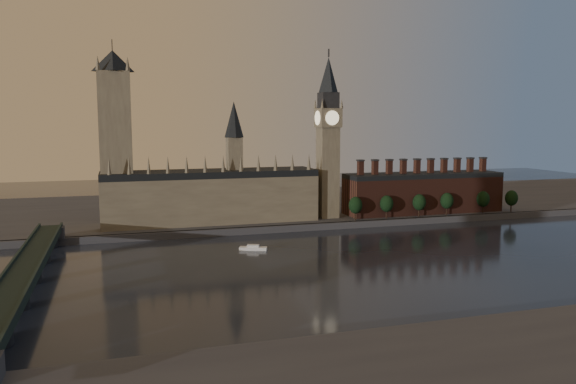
# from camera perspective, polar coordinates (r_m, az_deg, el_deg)

# --- Properties ---
(ground) EXTENTS (900.00, 900.00, 0.00)m
(ground) POSITION_cam_1_polar(r_m,az_deg,el_deg) (264.56, 10.63, -7.28)
(ground) COLOR black
(ground) RESTS_ON ground
(north_bank) EXTENTS (900.00, 182.00, 4.00)m
(north_bank) POSITION_cam_1_polar(r_m,az_deg,el_deg) (426.71, -0.54, -1.44)
(north_bank) COLOR #434348
(north_bank) RESTS_ON ground
(palace_of_westminster) EXTENTS (130.00, 30.30, 74.00)m
(palace_of_westminster) POSITION_cam_1_polar(r_m,az_deg,el_deg) (348.64, -7.75, -0.16)
(palace_of_westminster) COLOR #7C7258
(palace_of_westminster) RESTS_ON north_bank
(victoria_tower) EXTENTS (24.00, 24.00, 108.00)m
(victoria_tower) POSITION_cam_1_polar(r_m,az_deg,el_deg) (341.52, -17.14, 5.75)
(victoria_tower) COLOR #7C7258
(victoria_tower) RESTS_ON north_bank
(big_ben) EXTENTS (15.00, 15.00, 107.00)m
(big_ben) POSITION_cam_1_polar(r_m,az_deg,el_deg) (360.95, 4.08, 5.74)
(big_ben) COLOR #7C7258
(big_ben) RESTS_ON north_bank
(chimney_block) EXTENTS (110.00, 25.00, 37.00)m
(chimney_block) POSITION_cam_1_polar(r_m,az_deg,el_deg) (394.45, 13.56, -0.02)
(chimney_block) COLOR #4B251C
(chimney_block) RESTS_ON north_bank
(embankment_tree_0) EXTENTS (8.60, 8.60, 14.88)m
(embankment_tree_0) POSITION_cam_1_polar(r_m,az_deg,el_deg) (355.02, 6.87, -1.34)
(embankment_tree_0) COLOR black
(embankment_tree_0) RESTS_ON north_bank
(embankment_tree_1) EXTENTS (8.60, 8.60, 14.88)m
(embankment_tree_1) POSITION_cam_1_polar(r_m,az_deg,el_deg) (364.48, 9.99, -1.18)
(embankment_tree_1) COLOR black
(embankment_tree_1) RESTS_ON north_bank
(embankment_tree_2) EXTENTS (8.60, 8.60, 14.88)m
(embankment_tree_2) POSITION_cam_1_polar(r_m,az_deg,el_deg) (375.17, 13.19, -1.03)
(embankment_tree_2) COLOR black
(embankment_tree_2) RESTS_ON north_bank
(embankment_tree_3) EXTENTS (8.60, 8.60, 14.88)m
(embankment_tree_3) POSITION_cam_1_polar(r_m,az_deg,el_deg) (387.24, 15.84, -0.86)
(embankment_tree_3) COLOR black
(embankment_tree_3) RESTS_ON north_bank
(embankment_tree_4) EXTENTS (8.60, 8.60, 14.88)m
(embankment_tree_4) POSITION_cam_1_polar(r_m,az_deg,el_deg) (403.40, 19.21, -0.68)
(embankment_tree_4) COLOR black
(embankment_tree_4) RESTS_ON north_bank
(embankment_tree_5) EXTENTS (8.60, 8.60, 14.88)m
(embankment_tree_5) POSITION_cam_1_polar(r_m,az_deg,el_deg) (415.50, 21.75, -0.58)
(embankment_tree_5) COLOR black
(embankment_tree_5) RESTS_ON north_bank
(westminster_bridge) EXTENTS (14.00, 200.00, 11.55)m
(westminster_bridge) POSITION_cam_1_polar(r_m,az_deg,el_deg) (233.60, -25.31, -7.89)
(westminster_bridge) COLOR black
(westminster_bridge) RESTS_ON ground
(river_boat) EXTENTS (14.60, 8.91, 2.82)m
(river_boat) POSITION_cam_1_polar(r_m,az_deg,el_deg) (289.79, -3.56, -5.70)
(river_boat) COLOR white
(river_boat) RESTS_ON ground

